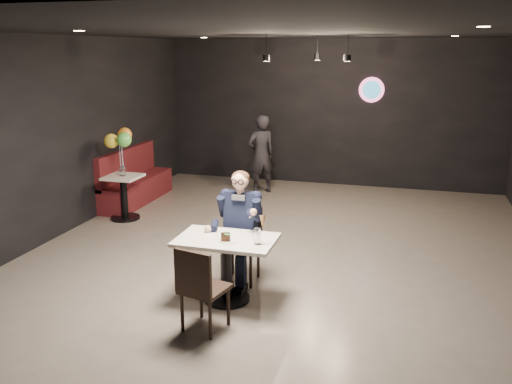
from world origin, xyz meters
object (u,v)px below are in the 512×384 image
(chair_far, at_px, (241,246))
(chair_near, at_px, (205,287))
(main_table, at_px, (227,269))
(passerby, at_px, (261,154))
(side_table, at_px, (124,199))
(balloon_vase, at_px, (123,171))
(booth_bench, at_px, (136,176))
(seated_man, at_px, (241,226))
(sundae_glass, at_px, (257,236))

(chair_far, bearing_deg, chair_near, -90.00)
(main_table, bearing_deg, passerby, 100.86)
(side_table, height_order, balloon_vase, balloon_vase)
(side_table, bearing_deg, passerby, 53.28)
(side_table, bearing_deg, main_table, -42.54)
(main_table, height_order, chair_far, chair_far)
(chair_near, height_order, booth_bench, booth_bench)
(seated_man, bearing_deg, balloon_vase, 144.60)
(passerby, bearing_deg, side_table, 15.21)
(main_table, relative_size, booth_bench, 0.55)
(booth_bench, height_order, passerby, passerby)
(booth_bench, bearing_deg, chair_far, -44.32)
(sundae_glass, bearing_deg, seated_man, 121.42)
(chair_near, xyz_separation_m, side_table, (-2.66, 3.12, -0.11))
(main_table, relative_size, side_table, 1.57)
(booth_bench, distance_m, balloon_vase, 1.09)
(chair_far, relative_size, booth_bench, 0.46)
(seated_man, distance_m, passerby, 4.33)
(side_table, bearing_deg, sundae_glass, -39.59)
(booth_bench, bearing_deg, seated_man, -44.32)
(seated_man, distance_m, balloon_vase, 3.27)
(chair_near, distance_m, booth_bench, 5.07)
(chair_near, distance_m, balloon_vase, 4.11)
(chair_near, distance_m, passerby, 5.54)
(chair_far, distance_m, sundae_glass, 0.82)
(main_table, xyz_separation_m, booth_bench, (-2.96, 3.44, 0.13))
(chair_near, relative_size, booth_bench, 0.46)
(main_table, bearing_deg, booth_bench, 130.71)
(balloon_vase, bearing_deg, sundae_glass, -39.59)
(booth_bench, xyz_separation_m, side_table, (0.30, -1.00, -0.15))
(sundae_glass, bearing_deg, booth_bench, 133.55)
(booth_bench, xyz_separation_m, balloon_vase, (0.30, -1.00, 0.33))
(main_table, xyz_separation_m, chair_near, (0.00, -0.67, 0.09))
(main_table, bearing_deg, seated_man, 90.00)
(main_table, height_order, sundae_glass, sundae_glass)
(main_table, relative_size, sundae_glass, 6.30)
(chair_near, xyz_separation_m, seated_man, (-0.00, 1.22, 0.26))
(balloon_vase, relative_size, passerby, 0.10)
(chair_near, relative_size, side_table, 1.32)
(seated_man, bearing_deg, main_table, -90.00)
(sundae_glass, bearing_deg, main_table, 168.87)
(main_table, relative_size, chair_near, 1.20)
(booth_bench, height_order, balloon_vase, booth_bench)
(chair_near, xyz_separation_m, passerby, (-0.92, 5.45, 0.32))
(sundae_glass, height_order, side_table, sundae_glass)
(chair_far, height_order, balloon_vase, chair_far)
(booth_bench, bearing_deg, balloon_vase, -73.30)
(main_table, bearing_deg, chair_far, 90.00)
(chair_far, relative_size, balloon_vase, 5.87)
(chair_near, bearing_deg, chair_far, 102.94)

